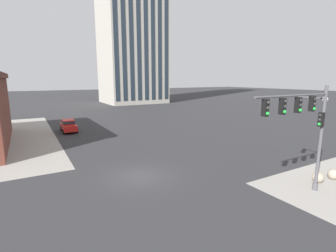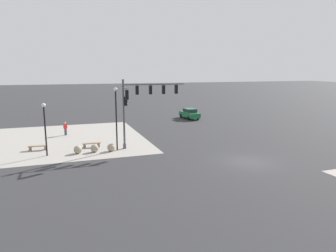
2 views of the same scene
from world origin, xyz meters
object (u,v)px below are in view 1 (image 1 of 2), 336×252
at_px(traffic_signal_main, 306,121).
at_px(street_lamp_corner_near, 321,132).
at_px(car_main_northbound_near, 68,125).
at_px(bollard_sphere_curb_a, 318,177).
at_px(bollard_sphere_curb_b, 333,174).

relative_size(traffic_signal_main, street_lamp_corner_near, 1.12).
bearing_deg(traffic_signal_main, car_main_northbound_near, 108.99).
bearing_deg(bollard_sphere_curb_a, street_lamp_corner_near, -164.37).
bearing_deg(bollard_sphere_curb_b, bollard_sphere_curb_a, 171.60).
height_order(traffic_signal_main, car_main_northbound_near, traffic_signal_main).
xyz_separation_m(bollard_sphere_curb_a, street_lamp_corner_near, (-0.62, -0.17, 3.43)).
relative_size(bollard_sphere_curb_a, bollard_sphere_curb_b, 1.00).
bearing_deg(street_lamp_corner_near, bollard_sphere_curb_b, -1.54).
height_order(bollard_sphere_curb_a, bollard_sphere_curb_b, same).
relative_size(bollard_sphere_curb_a, street_lamp_corner_near, 0.12).
height_order(traffic_signal_main, bollard_sphere_curb_a, traffic_signal_main).
distance_m(traffic_signal_main, bollard_sphere_curb_b, 6.38).
height_order(bollard_sphere_curb_a, car_main_northbound_near, car_main_northbound_near).
bearing_deg(bollard_sphere_curb_b, traffic_signal_main, -177.07).
xyz_separation_m(traffic_signal_main, bollard_sphere_curb_a, (3.03, 0.47, -4.42)).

